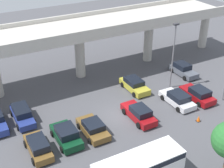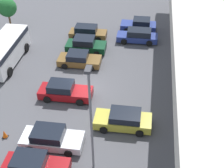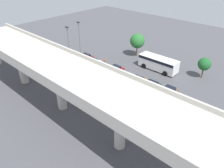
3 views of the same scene
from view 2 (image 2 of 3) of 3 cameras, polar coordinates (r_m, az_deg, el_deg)
The scene contains 15 objects.
ground_plane at distance 29.74m, azimuth -4.75°, elevation -0.95°, with size 95.05×95.05×0.00m, color #4C4C51.
highway_overpass at distance 26.33m, azimuth 18.50°, elevation 7.91°, with size 45.67×7.22×7.76m.
parked_car_0 at distance 39.55m, azimuth 4.98°, elevation 10.67°, with size 2.14×4.33×1.59m.
parked_car_1 at distance 37.77m, azimuth -4.51°, elevation 9.39°, with size 1.98×4.39×1.59m.
parked_car_2 at distance 35.18m, azimuth -4.86°, elevation 7.14°, with size 2.23×4.42×1.66m.
parked_car_3 at distance 32.89m, azimuth -6.05°, elevation 4.51°, with size 2.21×4.46×1.42m.
parked_car_4 at distance 28.57m, azimuth -8.70°, elevation -1.27°, with size 2.08×4.81×1.60m.
parked_car_5 at distance 25.46m, azimuth 2.11°, elevation -6.54°, with size 2.16×4.65×1.49m.
parked_car_6 at distance 24.51m, azimuth -11.07°, elevation -9.66°, with size 2.22×4.74×1.48m.
parked_car_7 at distance 22.93m, azimuth -14.07°, elevation -14.40°, with size 2.18×4.61×1.59m.
parked_car_9 at distance 37.04m, azimuth 4.75°, elevation 8.76°, with size 2.01×4.74×1.55m.
shuttle_bus at distance 34.50m, azimuth -19.00°, elevation 5.95°, with size 7.73×2.82×2.57m.
lamp_post_mid_lot at distance 19.55m, azimuth -3.90°, elevation -5.82°, with size 0.70×0.35×8.58m.
tree_front_left at distance 41.26m, azimuth -18.64°, elevation 13.11°, with size 2.31×2.31×3.91m.
traffic_cone at distance 26.24m, azimuth -19.07°, elevation -8.67°, with size 0.44×0.44×0.70m.
Camera 2 is at (22.80, 5.51, 18.29)m, focal length 50.00 mm.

